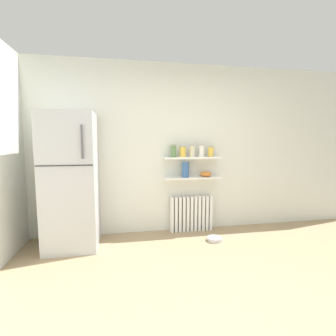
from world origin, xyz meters
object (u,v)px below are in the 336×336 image
(storage_jar_0, at_px, (173,151))
(storage_jar_4, at_px, (211,151))
(shelf_bowl, at_px, (206,174))
(pet_food_bowl, at_px, (215,239))
(radiator, at_px, (191,213))
(vase, at_px, (185,170))
(refrigerator, at_px, (71,181))
(storage_jar_1, at_px, (183,151))
(storage_jar_2, at_px, (192,151))
(storage_jar_3, at_px, (202,151))

(storage_jar_0, xyz_separation_m, storage_jar_4, (0.60, -0.00, -0.01))
(shelf_bowl, bearing_deg, pet_food_bowl, -90.24)
(radiator, bearing_deg, vase, -164.36)
(radiator, bearing_deg, pet_food_bowl, -64.12)
(refrigerator, height_order, pet_food_bowl, refrigerator)
(storage_jar_4, relative_size, pet_food_bowl, 0.78)
(storage_jar_1, distance_m, storage_jar_2, 0.15)
(storage_jar_0, distance_m, shelf_bowl, 0.64)
(storage_jar_2, distance_m, storage_jar_3, 0.15)
(storage_jar_3, distance_m, storage_jar_4, 0.15)
(radiator, relative_size, storage_jar_3, 3.44)
(storage_jar_1, bearing_deg, pet_food_bowl, -49.07)
(storage_jar_0, relative_size, pet_food_bowl, 0.91)
(storage_jar_3, bearing_deg, storage_jar_4, -0.00)
(storage_jar_3, height_order, storage_jar_4, storage_jar_3)
(refrigerator, distance_m, pet_food_bowl, 2.15)
(vase, bearing_deg, radiator, 15.64)
(radiator, distance_m, shelf_bowl, 0.67)
(vase, relative_size, pet_food_bowl, 1.09)
(radiator, xyz_separation_m, shelf_bowl, (0.23, -0.03, 0.63))
(vase, xyz_separation_m, pet_food_bowl, (0.33, -0.43, -0.96))
(storage_jar_3, distance_m, shelf_bowl, 0.38)
(storage_jar_2, xyz_separation_m, vase, (-0.11, -0.00, -0.29))
(radiator, bearing_deg, storage_jar_2, -90.00)
(storage_jar_3, relative_size, storage_jar_4, 1.17)
(refrigerator, xyz_separation_m, storage_jar_2, (1.73, 0.23, 0.38))
(storage_jar_2, height_order, shelf_bowl, storage_jar_2)
(storage_jar_2, height_order, pet_food_bowl, storage_jar_2)
(storage_jar_1, height_order, storage_jar_2, storage_jar_2)
(storage_jar_3, height_order, shelf_bowl, storage_jar_3)
(storage_jar_0, xyz_separation_m, storage_jar_3, (0.45, 0.00, -0.00))
(storage_jar_3, xyz_separation_m, vase, (-0.26, 0.00, -0.29))
(shelf_bowl, distance_m, pet_food_bowl, 0.98)
(pet_food_bowl, bearing_deg, vase, 127.52)
(radiator, height_order, storage_jar_1, storage_jar_1)
(refrigerator, relative_size, storage_jar_2, 9.43)
(pet_food_bowl, bearing_deg, storage_jar_1, 130.93)
(storage_jar_3, relative_size, pet_food_bowl, 0.91)
(radiator, height_order, storage_jar_3, storage_jar_3)
(storage_jar_0, height_order, vase, storage_jar_0)
(refrigerator, xyz_separation_m, storage_jar_3, (1.88, 0.23, 0.38))
(storage_jar_4, xyz_separation_m, shelf_bowl, (-0.07, 0.00, -0.35))
(refrigerator, relative_size, storage_jar_4, 10.61)
(storage_jar_4, relative_size, shelf_bowl, 0.95)
(storage_jar_2, bearing_deg, storage_jar_4, -0.00)
(storage_jar_0, bearing_deg, pet_food_bowl, -39.45)
(storage_jar_1, xyz_separation_m, storage_jar_2, (0.15, 0.00, 0.01))
(storage_jar_0, distance_m, storage_jar_3, 0.45)
(storage_jar_0, bearing_deg, storage_jar_4, -0.00)
(storage_jar_0, relative_size, storage_jar_3, 1.00)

